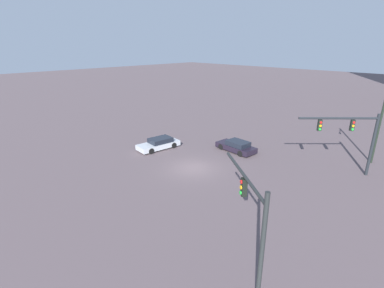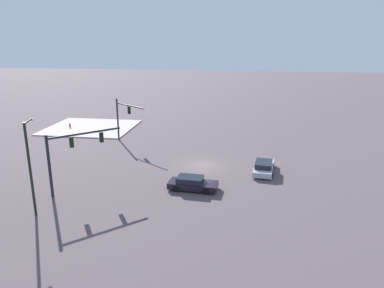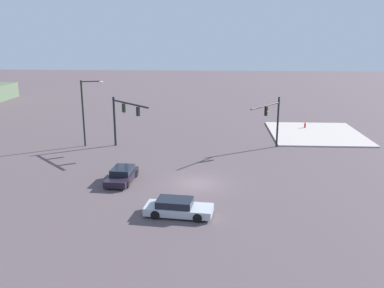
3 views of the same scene
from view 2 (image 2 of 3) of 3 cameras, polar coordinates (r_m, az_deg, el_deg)
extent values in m
plane|color=#55484C|center=(40.18, 1.70, -3.37)|extent=(229.42, 229.42, 0.00)
cube|color=#BCADA7|center=(58.67, -15.41, 2.50)|extent=(12.92, 11.44, 0.15)
cylinder|color=black|center=(33.92, -21.27, -3.26)|extent=(0.25, 0.25, 5.65)
cylinder|color=black|center=(34.14, -16.28, 1.62)|extent=(4.94, 4.82, 0.19)
cube|color=black|center=(33.92, -18.21, 0.27)|extent=(0.41, 0.41, 0.95)
cylinder|color=red|center=(33.99, -18.33, 0.80)|extent=(0.19, 0.18, 0.20)
cylinder|color=orange|center=(34.07, -18.29, 0.32)|extent=(0.19, 0.18, 0.20)
cylinder|color=green|center=(34.15, -18.25, -0.16)|extent=(0.19, 0.18, 0.20)
cube|color=black|center=(34.80, -13.89, 1.02)|extent=(0.41, 0.41, 0.95)
cylinder|color=red|center=(34.87, -14.02, 1.54)|extent=(0.19, 0.18, 0.20)
cylinder|color=orange|center=(34.95, -13.99, 1.07)|extent=(0.19, 0.18, 0.20)
cylinder|color=green|center=(35.03, -13.95, 0.59)|extent=(0.19, 0.18, 0.20)
cylinder|color=black|center=(50.27, -11.45, 3.76)|extent=(0.22, 0.22, 5.71)
cylinder|color=black|center=(47.48, -9.65, 5.88)|extent=(4.73, 3.59, 0.16)
cube|color=black|center=(47.74, -9.74, 5.19)|extent=(0.41, 0.40, 0.95)
cylinder|color=red|center=(47.77, -9.60, 5.56)|extent=(0.20, 0.17, 0.20)
cylinder|color=orange|center=(47.83, -9.58, 5.21)|extent=(0.20, 0.17, 0.20)
cylinder|color=green|center=(47.88, -9.56, 4.86)|extent=(0.20, 0.17, 0.20)
cylinder|color=black|center=(30.64, -23.82, -3.77)|extent=(0.20, 0.20, 7.51)
cylinder|color=black|center=(30.66, -24.11, 3.25)|extent=(0.72, 2.04, 0.12)
ellipsoid|color=silver|center=(31.66, -23.61, 3.50)|extent=(0.46, 0.66, 0.20)
cube|color=black|center=(33.98, 0.15, -6.37)|extent=(4.61, 2.22, 0.55)
cube|color=black|center=(33.84, -0.30, -5.51)|extent=(2.45, 1.83, 0.50)
cylinder|color=black|center=(34.58, 2.73, -6.18)|extent=(0.65, 0.27, 0.64)
cylinder|color=black|center=(32.98, 2.19, -7.33)|extent=(0.65, 0.27, 0.64)
cylinder|color=black|center=(35.12, -1.76, -5.80)|extent=(0.65, 0.27, 0.64)
cylinder|color=black|center=(33.55, -2.52, -6.91)|extent=(0.65, 0.27, 0.64)
cube|color=#B1B6BF|center=(38.91, 11.08, -3.67)|extent=(2.43, 4.96, 0.55)
cube|color=black|center=(38.46, 11.09, -3.08)|extent=(1.94, 2.66, 0.50)
cylinder|color=black|center=(40.39, 9.97, -3.03)|extent=(0.29, 0.66, 0.64)
cylinder|color=black|center=(40.30, 12.48, -3.22)|extent=(0.29, 0.66, 0.64)
cylinder|color=black|center=(37.62, 9.55, -4.48)|extent=(0.29, 0.66, 0.64)
cylinder|color=black|center=(37.52, 12.25, -4.69)|extent=(0.29, 0.66, 0.64)
cylinder|color=red|center=(59.21, -18.42, 2.72)|extent=(0.22, 0.22, 0.55)
sphere|color=red|center=(59.13, -18.45, 3.04)|extent=(0.18, 0.18, 0.18)
cylinder|color=red|center=(59.28, -18.56, 2.75)|extent=(0.12, 0.10, 0.10)
camera|label=1|loc=(59.38, -13.44, 13.69)|focal=26.56mm
camera|label=3|loc=(48.58, 45.97, 10.16)|focal=38.57mm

